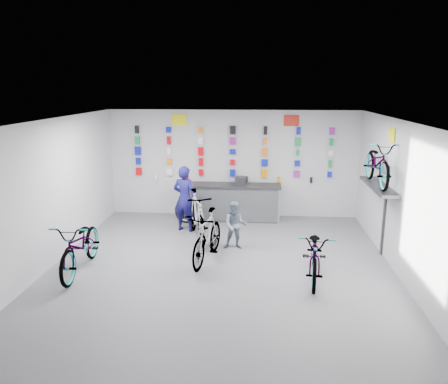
# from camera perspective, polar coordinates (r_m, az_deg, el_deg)

# --- Properties ---
(floor) EXTENTS (8.00, 8.00, 0.00)m
(floor) POSITION_cam_1_polar(r_m,az_deg,el_deg) (8.95, -0.50, -10.32)
(floor) COLOR #56565B
(floor) RESTS_ON ground
(ceiling) EXTENTS (8.00, 8.00, 0.00)m
(ceiling) POSITION_cam_1_polar(r_m,az_deg,el_deg) (8.20, -0.54, 9.20)
(ceiling) COLOR white
(ceiling) RESTS_ON wall_back
(wall_back) EXTENTS (7.00, 0.00, 7.00)m
(wall_back) POSITION_cam_1_polar(r_m,az_deg,el_deg) (12.35, 1.15, 3.72)
(wall_back) COLOR silver
(wall_back) RESTS_ON floor
(wall_front) EXTENTS (7.00, 0.00, 7.00)m
(wall_front) POSITION_cam_1_polar(r_m,az_deg,el_deg) (4.72, -5.01, -13.38)
(wall_front) COLOR silver
(wall_front) RESTS_ON floor
(wall_left) EXTENTS (0.00, 8.00, 8.00)m
(wall_left) POSITION_cam_1_polar(r_m,az_deg,el_deg) (9.43, -22.22, -0.48)
(wall_left) COLOR silver
(wall_left) RESTS_ON floor
(wall_right) EXTENTS (0.00, 8.00, 8.00)m
(wall_right) POSITION_cam_1_polar(r_m,az_deg,el_deg) (8.86, 22.66, -1.38)
(wall_right) COLOR silver
(wall_right) RESTS_ON floor
(counter) EXTENTS (2.70, 0.66, 1.00)m
(counter) POSITION_cam_1_polar(r_m,az_deg,el_deg) (12.12, 1.00, -1.38)
(counter) COLOR black
(counter) RESTS_ON floor
(merch_wall) EXTENTS (5.55, 0.08, 1.57)m
(merch_wall) POSITION_cam_1_polar(r_m,az_deg,el_deg) (12.24, 0.58, 4.99)
(merch_wall) COLOR red
(merch_wall) RESTS_ON wall_back
(wall_bracket) EXTENTS (0.39, 1.90, 2.00)m
(wall_bracket) POSITION_cam_1_polar(r_m,az_deg,el_deg) (9.93, 19.63, 0.23)
(wall_bracket) COLOR #333338
(wall_bracket) RESTS_ON wall_right
(sign_left) EXTENTS (0.42, 0.02, 0.30)m
(sign_left) POSITION_cam_1_polar(r_m,az_deg,el_deg) (12.36, -5.88, 9.36)
(sign_left) COLOR yellow
(sign_left) RESTS_ON wall_back
(sign_right) EXTENTS (0.42, 0.02, 0.30)m
(sign_right) POSITION_cam_1_polar(r_m,az_deg,el_deg) (12.19, 8.80, 9.21)
(sign_right) COLOR red
(sign_right) RESTS_ON wall_back
(sign_side) EXTENTS (0.02, 0.40, 0.30)m
(sign_side) POSITION_cam_1_polar(r_m,az_deg,el_deg) (9.78, 21.06, 6.98)
(sign_side) COLOR yellow
(sign_side) RESTS_ON wall_right
(bike_left) EXTENTS (0.84, 2.12, 1.09)m
(bike_left) POSITION_cam_1_polar(r_m,az_deg,el_deg) (9.21, -18.20, -6.65)
(bike_left) COLOR gray
(bike_left) RESTS_ON floor
(bike_center) EXTENTS (0.87, 1.89, 1.10)m
(bike_center) POSITION_cam_1_polar(r_m,az_deg,el_deg) (9.25, -2.20, -5.85)
(bike_center) COLOR gray
(bike_center) RESTS_ON floor
(bike_right) EXTENTS (0.89, 1.98, 1.01)m
(bike_right) POSITION_cam_1_polar(r_m,az_deg,el_deg) (8.65, 11.87, -7.90)
(bike_right) COLOR gray
(bike_right) RESTS_ON floor
(bike_service) EXTENTS (1.15, 2.04, 1.18)m
(bike_service) POSITION_cam_1_polar(r_m,az_deg,el_deg) (10.59, -3.56, -3.07)
(bike_service) COLOR gray
(bike_service) RESTS_ON floor
(bike_wall) EXTENTS (0.63, 1.80, 0.95)m
(bike_wall) POSITION_cam_1_polar(r_m,az_deg,el_deg) (9.80, 19.47, 3.59)
(bike_wall) COLOR gray
(bike_wall) RESTS_ON wall_bracket
(clerk) EXTENTS (0.70, 0.55, 1.69)m
(clerk) POSITION_cam_1_polar(r_m,az_deg,el_deg) (11.15, -5.15, -0.86)
(clerk) COLOR #13114F
(clerk) RESTS_ON floor
(customer) EXTENTS (0.55, 0.43, 1.11)m
(customer) POSITION_cam_1_polar(r_m,az_deg,el_deg) (9.95, 1.50, -4.36)
(customer) COLOR slate
(customer) RESTS_ON floor
(spare_wheel) EXTENTS (0.68, 0.29, 0.66)m
(spare_wheel) POSITION_cam_1_polar(r_m,az_deg,el_deg) (11.95, -4.89, -2.48)
(spare_wheel) COLOR black
(spare_wheel) RESTS_ON floor
(register) EXTENTS (0.30, 0.32, 0.22)m
(register) POSITION_cam_1_polar(r_m,az_deg,el_deg) (11.97, 2.18, 1.49)
(register) COLOR black
(register) RESTS_ON counter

